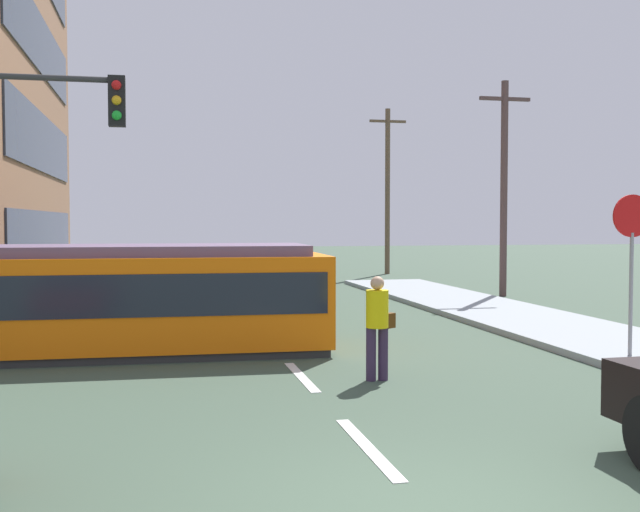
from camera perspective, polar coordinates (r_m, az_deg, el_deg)
name	(u,v)px	position (r m, az deg, el deg)	size (l,w,h in m)	color
ground_plane	(267,340)	(16.55, -3.99, -6.25)	(120.00, 120.00, 0.00)	#3B4E3E
lane_stripe_1	(368,447)	(8.87, 3.56, -14.03)	(0.16, 2.40, 0.01)	silver
lane_stripe_2	(301,377)	(12.66, -1.40, -8.97)	(0.16, 2.40, 0.01)	silver
lane_stripe_3	(242,313)	(21.36, -5.85, -4.24)	(0.16, 2.40, 0.01)	silver
lane_stripe_4	(223,293)	(27.30, -7.23, -2.75)	(0.16, 2.40, 0.01)	silver
streetcar_tram	(123,298)	(15.17, -14.45, -3.02)	(7.88, 2.73, 2.09)	orange
city_bus	(217,279)	(20.61, -7.67, -1.69)	(2.55, 5.30, 1.76)	gold
pedestrian_crossing	(378,322)	(12.27, 4.31, -4.90)	(0.51, 0.36, 1.67)	#33233E
parked_sedan_mid	(26,303)	(19.38, -21.03, -3.25)	(2.10, 4.46, 1.19)	navy
parked_sedan_far	(57,283)	(25.05, -18.97, -1.94)	(2.10, 4.10, 1.19)	#264F3D
parked_sedan_furthest	(86,270)	(31.63, -17.00, -0.99)	(2.02, 4.13, 1.19)	silver
stop_sign	(632,241)	(14.72, 22.20, 1.05)	(0.76, 0.07, 2.88)	gray
traffic_light_mast	(16,158)	(13.61, -21.70, 6.82)	(3.00, 0.33, 5.11)	#333333
utility_pole_mid	(504,184)	(26.65, 13.53, 5.24)	(1.80, 0.24, 7.25)	brown
utility_pole_far	(388,188)	(37.13, 5.05, 5.07)	(1.80, 0.24, 7.94)	brown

